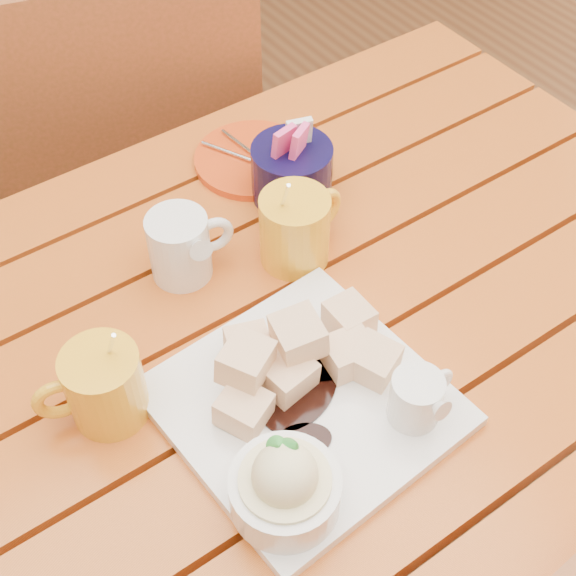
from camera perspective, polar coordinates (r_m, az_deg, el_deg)
table at (r=0.99m, az=-0.92°, el=-7.52°), size 1.20×0.79×0.75m
dessert_plate at (r=0.81m, az=1.25°, el=-9.02°), size 0.28×0.28×0.11m
coffee_mug_left at (r=0.83m, az=-13.06°, el=-6.78°), size 0.11×0.08×0.13m
coffee_mug_right at (r=0.95m, az=0.59°, el=4.33°), size 0.12×0.08×0.14m
cream_pitcher at (r=0.94m, az=-7.59°, el=3.04°), size 0.10×0.09×0.09m
sugar_caddy at (r=1.04m, az=0.28°, el=8.33°), size 0.10×0.10×0.11m
orange_saucer at (r=1.11m, az=-2.44°, el=9.17°), size 0.16×0.16×0.02m
chair_far at (r=1.49m, az=-11.31°, el=8.56°), size 0.54×0.54×0.93m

